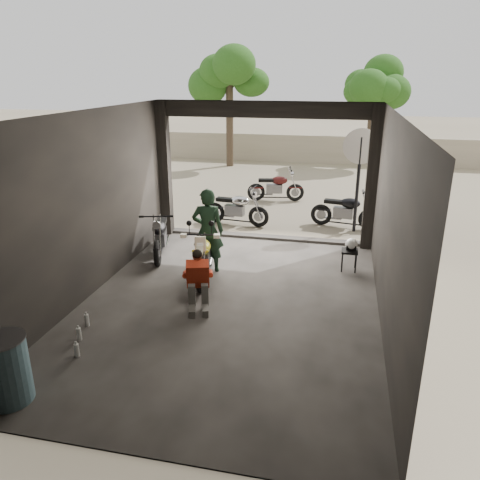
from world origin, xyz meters
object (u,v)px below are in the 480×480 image
at_px(outside_bike_a, 236,206).
at_px(rider, 208,231).
at_px(oil_drum, 6,371).
at_px(sign_post, 360,163).
at_px(left_bike, 160,233).
at_px(mechanic, 198,283).
at_px(helmet, 351,244).
at_px(outside_bike_b, 276,185).
at_px(main_bike, 204,252).
at_px(outside_bike_c, 345,208).
at_px(stool, 349,254).

height_order(outside_bike_a, rider, rider).
relative_size(oil_drum, sign_post, 0.33).
bearing_deg(left_bike, outside_bike_a, 50.62).
bearing_deg(mechanic, helmet, 25.25).
relative_size(left_bike, outside_bike_b, 1.01).
height_order(left_bike, outside_bike_b, left_bike).
relative_size(main_bike, sign_post, 0.63).
relative_size(mechanic, sign_post, 0.39).
bearing_deg(mechanic, main_bike, 85.00).
distance_m(oil_drum, sign_post, 8.69).
xyz_separation_m(main_bike, outside_bike_c, (2.63, 3.80, -0.02)).
relative_size(outside_bike_a, stool, 3.46).
bearing_deg(outside_bike_a, outside_bike_c, -75.87).
xyz_separation_m(outside_bike_a, stool, (2.88, -2.49, -0.15)).
bearing_deg(outside_bike_b, outside_bike_c, -147.04).
bearing_deg(outside_bike_c, outside_bike_a, 107.18).
height_order(main_bike, outside_bike_a, main_bike).
relative_size(outside_bike_b, sign_post, 0.60).
relative_size(outside_bike_b, outside_bike_c, 0.99).
distance_m(stool, sign_post, 2.92).
height_order(outside_bike_b, stool, outside_bike_b).
distance_m(rider, helmet, 2.86).
relative_size(stool, helmet, 1.72).
distance_m(left_bike, outside_bike_a, 2.74).
relative_size(rider, sign_post, 0.66).
bearing_deg(left_bike, sign_post, 16.71).
distance_m(left_bike, sign_post, 5.03).
xyz_separation_m(outside_bike_c, helmet, (0.13, -2.80, 0.04)).
bearing_deg(outside_bike_a, sign_post, -81.64).
xyz_separation_m(outside_bike_c, oil_drum, (-3.89, -7.81, -0.09)).
distance_m(outside_bike_c, rider, 4.36).
height_order(outside_bike_b, oil_drum, outside_bike_b).
bearing_deg(stool, main_bike, -160.89).
distance_m(main_bike, outside_bike_a, 3.44).
xyz_separation_m(main_bike, outside_bike_b, (0.51, 6.08, -0.02)).
bearing_deg(oil_drum, rider, 73.96).
bearing_deg(rider, outside_bike_c, -136.33).
xyz_separation_m(mechanic, sign_post, (2.59, 4.81, 1.25)).
height_order(left_bike, stool, left_bike).
distance_m(outside_bike_c, stool, 2.86).
relative_size(outside_bike_c, rider, 0.91).
distance_m(mechanic, helmet, 3.37).
distance_m(main_bike, oil_drum, 4.20).
relative_size(outside_bike_a, outside_bike_c, 0.99).
height_order(outside_bike_a, mechanic, outside_bike_a).
relative_size(outside_bike_c, mechanic, 1.56).
height_order(main_bike, outside_bike_b, main_bike).
xyz_separation_m(outside_bike_a, rider, (0.13, -3.10, 0.33)).
bearing_deg(stool, sign_post, 87.06).
bearing_deg(rider, outside_bike_a, -96.47).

